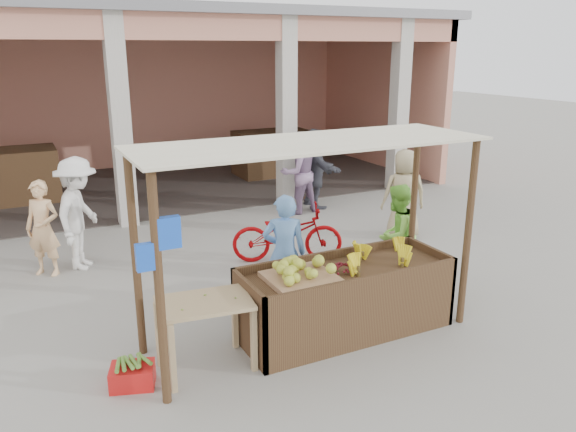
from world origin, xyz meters
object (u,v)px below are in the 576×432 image
side_table (205,313)px  vendor_blue (284,249)px  fruit_stall (345,301)px  motorcycle (287,233)px  vendor_green (396,233)px  red_crate (133,376)px

side_table → vendor_blue: size_ratio=0.63×
fruit_stall → vendor_blue: 1.07m
fruit_stall → motorcycle: (0.43, 2.45, 0.09)m
fruit_stall → vendor_green: 1.74m
fruit_stall → vendor_green: (1.43, 0.92, 0.40)m
fruit_stall → motorcycle: 2.49m
red_crate → motorcycle: 3.92m
fruit_stall → red_crate: fruit_stall is taller
vendor_blue → vendor_green: (1.82, 0.02, -0.05)m
fruit_stall → red_crate: bearing=-179.4°
fruit_stall → side_table: size_ratio=2.46×
side_table → vendor_blue: (1.41, 0.93, 0.18)m
fruit_stall → motorcycle: motorcycle is taller
red_crate → vendor_green: size_ratio=0.28×
vendor_green → fruit_stall: bearing=12.2°
side_table → red_crate: bearing=-174.1°
fruit_stall → vendor_blue: bearing=113.5°
red_crate → fruit_stall: bearing=18.8°
fruit_stall → vendor_blue: size_ratio=1.54×
side_table → red_crate: (-0.80, 0.01, -0.55)m
red_crate → vendor_green: 4.19m
red_crate → motorcycle: size_ratio=0.24×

